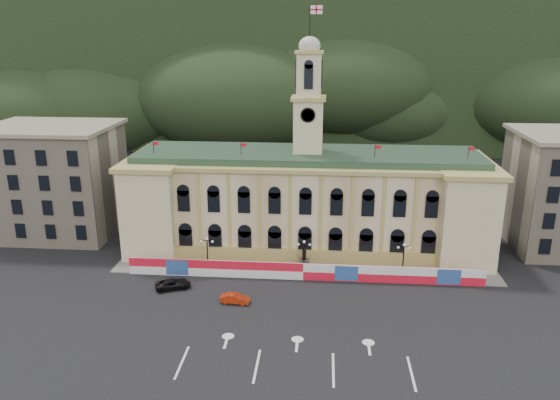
# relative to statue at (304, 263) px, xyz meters

# --- Properties ---
(ground) EXTENTS (260.00, 260.00, 0.00)m
(ground) POSITION_rel_statue_xyz_m (0.00, -18.00, -1.19)
(ground) COLOR black
(ground) RESTS_ON ground
(lane_markings) EXTENTS (26.00, 10.00, 0.02)m
(lane_markings) POSITION_rel_statue_xyz_m (0.00, -23.00, -1.18)
(lane_markings) COLOR white
(lane_markings) RESTS_ON ground
(hill_ridge) EXTENTS (230.00, 80.00, 64.00)m
(hill_ridge) POSITION_rel_statue_xyz_m (0.03, 103.99, 18.30)
(hill_ridge) COLOR black
(hill_ridge) RESTS_ON ground
(city_hall) EXTENTS (56.20, 17.60, 37.10)m
(city_hall) POSITION_rel_statue_xyz_m (0.00, 9.63, 6.66)
(city_hall) COLOR beige
(city_hall) RESTS_ON ground
(side_building_left) EXTENTS (21.00, 17.00, 18.60)m
(side_building_left) POSITION_rel_statue_xyz_m (-43.00, 12.93, 8.14)
(side_building_left) COLOR #B7A48D
(side_building_left) RESTS_ON ground
(hoarding_fence) EXTENTS (50.00, 0.44, 2.50)m
(hoarding_fence) POSITION_rel_statue_xyz_m (0.06, -2.93, 0.06)
(hoarding_fence) COLOR red
(hoarding_fence) RESTS_ON ground
(pavement) EXTENTS (56.00, 5.50, 0.16)m
(pavement) POSITION_rel_statue_xyz_m (0.00, -0.25, -1.11)
(pavement) COLOR slate
(pavement) RESTS_ON ground
(statue) EXTENTS (1.40, 1.40, 3.72)m
(statue) POSITION_rel_statue_xyz_m (0.00, 0.00, 0.00)
(statue) COLOR #595651
(statue) RESTS_ON ground
(lamp_left) EXTENTS (1.96, 0.44, 5.15)m
(lamp_left) POSITION_rel_statue_xyz_m (-14.00, -1.00, 1.89)
(lamp_left) COLOR black
(lamp_left) RESTS_ON ground
(lamp_center) EXTENTS (1.96, 0.44, 5.15)m
(lamp_center) POSITION_rel_statue_xyz_m (0.00, -1.00, 1.89)
(lamp_center) COLOR black
(lamp_center) RESTS_ON ground
(lamp_right) EXTENTS (1.96, 0.44, 5.15)m
(lamp_right) POSITION_rel_statue_xyz_m (14.00, -1.00, 1.89)
(lamp_right) COLOR black
(lamp_right) RESTS_ON ground
(red_sedan) EXTENTS (1.83, 4.00, 1.26)m
(red_sedan) POSITION_rel_statue_xyz_m (-8.47, -10.50, -0.56)
(red_sedan) COLOR #B0270C
(red_sedan) RESTS_ON ground
(black_suv) EXTENTS (5.46, 6.28, 1.33)m
(black_suv) POSITION_rel_statue_xyz_m (-17.54, -7.13, -0.52)
(black_suv) COLOR black
(black_suv) RESTS_ON ground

